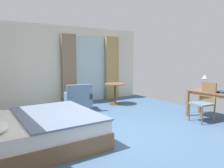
% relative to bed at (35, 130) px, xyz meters
% --- Properties ---
extents(ground, '(6.49, 7.63, 0.10)m').
position_rel_bed_xyz_m(ground, '(1.75, -0.49, -0.34)').
color(ground, '#426084').
extents(wall_back, '(6.09, 0.12, 2.62)m').
position_rel_bed_xyz_m(wall_back, '(1.75, 3.07, 1.02)').
color(wall_back, silver).
rests_on(wall_back, ground).
extents(balcony_glass_door, '(1.30, 0.02, 2.30)m').
position_rel_bed_xyz_m(balcony_glass_door, '(2.78, 2.99, 0.87)').
color(balcony_glass_door, silver).
rests_on(balcony_glass_door, ground).
extents(curtain_panel_left, '(0.50, 0.10, 2.34)m').
position_rel_bed_xyz_m(curtain_panel_left, '(1.91, 2.89, 0.89)').
color(curtain_panel_left, '#897056').
rests_on(curtain_panel_left, ground).
extents(curtain_panel_right, '(0.56, 0.10, 2.34)m').
position_rel_bed_xyz_m(curtain_panel_right, '(3.65, 2.89, 0.89)').
color(curtain_panel_right, tan).
rests_on(curtain_panel_right, ground).
extents(bed, '(2.12, 1.93, 1.01)m').
position_rel_bed_xyz_m(bed, '(0.00, 0.00, 0.00)').
color(bed, brown).
rests_on(bed, ground).
extents(writing_desk, '(0.68, 1.45, 0.72)m').
position_rel_bed_xyz_m(writing_desk, '(4.26, -0.97, 0.35)').
color(writing_desk, brown).
rests_on(writing_desk, ground).
extents(desk_chair, '(0.52, 0.49, 0.97)m').
position_rel_bed_xyz_m(desk_chair, '(3.88, -0.84, 0.25)').
color(desk_chair, slate).
rests_on(desk_chair, ground).
extents(desk_lamp, '(0.27, 0.19, 0.43)m').
position_rel_bed_xyz_m(desk_lamp, '(4.14, -0.65, 0.74)').
color(desk_lamp, '#B7B2A8').
rests_on(desk_lamp, writing_desk).
extents(closed_book, '(0.29, 0.33, 0.04)m').
position_rel_bed_xyz_m(closed_book, '(4.20, -1.08, 0.45)').
color(closed_book, navy).
rests_on(closed_book, writing_desk).
extents(armchair_by_window, '(0.88, 0.84, 0.81)m').
position_rel_bed_xyz_m(armchair_by_window, '(1.75, 1.89, 0.04)').
color(armchair_by_window, slate).
rests_on(armchair_by_window, ground).
extents(round_cafe_table, '(0.72, 0.72, 0.71)m').
position_rel_bed_xyz_m(round_cafe_table, '(3.17, 2.01, 0.24)').
color(round_cafe_table, brown).
rests_on(round_cafe_table, ground).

